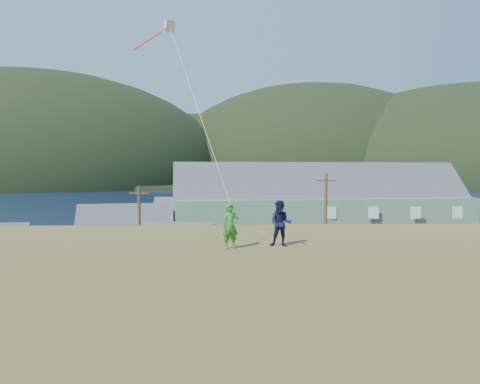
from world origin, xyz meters
The scene contains 15 objects.
ground centered at (0.00, 0.00, 0.00)m, with size 900.00×900.00×0.00m, color #0A1638.
grass_strip centered at (0.00, -2.00, 0.05)m, with size 110.00×8.00×0.10m, color #4C3D19.
waterfront_lot centered at (0.00, 17.00, 0.06)m, with size 72.00×36.00×0.12m, color #28282B.
wharf centered at (-6.00, 40.00, 0.45)m, with size 26.00×14.00×0.90m, color gray.
far_shore centered at (0.00, 330.00, 1.00)m, with size 900.00×320.00×2.00m, color black.
far_hills centered at (35.59, 279.38, 2.00)m, with size 760.00×265.00×143.00m.
lodge centered at (15.25, 20.59, 5.04)m, with size 38.21×14.09×13.14m.
shed_palegreen_near centered at (-8.37, 14.19, 2.75)m, with size 11.00×7.99×7.32m.
shed_white centered at (-1.95, 7.08, 2.26)m, with size 8.10×6.11×5.84m.
shed_palegreen_far centered at (-1.65, 26.52, 2.80)m, with size 11.17×6.76×7.32m.
utility_poles centered at (-2.75, 1.50, 4.56)m, with size 28.36×0.24×9.50m.
parked_cars centered at (-9.25, 20.61, 0.84)m, with size 23.51×12.34×1.57m.
kite_flyer_green centered at (2.93, -18.97, 7.98)m, with size 0.57×0.37×1.56m, color #287921.
kite_flyer_navy centered at (4.73, -18.57, 8.02)m, with size 0.80×0.62×1.64m, color #131534.
kite_rig centered at (0.14, -13.45, 16.36)m, with size 2.01×3.21×10.16m.
Camera 1 is at (2.66, -33.64, 9.94)m, focal length 32.00 mm.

